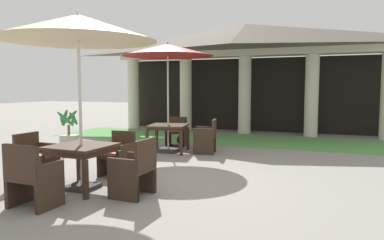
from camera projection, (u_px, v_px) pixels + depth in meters
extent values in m
plane|color=gray|center=(150.00, 182.00, 6.51)|extent=(60.00, 60.00, 0.00)
cylinder|color=beige|center=(134.00, 94.00, 15.07)|extent=(0.46, 0.46, 2.84)
cylinder|color=beige|center=(186.00, 95.00, 14.22)|extent=(0.46, 0.46, 2.84)
cylinder|color=beige|center=(245.00, 95.00, 13.37)|extent=(0.46, 0.46, 2.84)
cylinder|color=beige|center=(312.00, 96.00, 12.52)|extent=(0.46, 0.46, 2.84)
cube|color=beige|center=(245.00, 53.00, 13.23)|extent=(10.25, 0.70, 0.24)
pyramid|color=#665B51|center=(245.00, 37.00, 13.18)|extent=(10.65, 3.02, 0.94)
cube|color=black|center=(250.00, 95.00, 14.21)|extent=(10.05, 0.16, 2.84)
cube|color=#519347|center=(232.00, 139.00, 11.89)|extent=(12.45, 2.77, 0.01)
cube|color=#38281E|center=(81.00, 146.00, 6.02)|extent=(0.98, 0.98, 0.05)
cube|color=#38281E|center=(81.00, 151.00, 6.03)|extent=(0.90, 0.90, 0.09)
cube|color=#38281E|center=(42.00, 174.00, 5.83)|extent=(0.07, 0.07, 0.61)
cube|color=#38281E|center=(86.00, 180.00, 5.48)|extent=(0.07, 0.07, 0.61)
cube|color=#38281E|center=(79.00, 164.00, 6.63)|extent=(0.07, 0.07, 0.61)
cube|color=#38281E|center=(119.00, 168.00, 6.29)|extent=(0.07, 0.07, 0.61)
cube|color=#2D2D2D|center=(82.00, 187.00, 6.08)|extent=(0.47, 0.47, 0.07)
cylinder|color=beige|center=(80.00, 111.00, 5.97)|extent=(0.05, 0.05, 2.63)
cone|color=beige|center=(78.00, 28.00, 5.84)|extent=(2.57, 2.57, 0.43)
sphere|color=beige|center=(78.00, 12.00, 5.82)|extent=(0.06, 0.06, 0.06)
cube|color=#38281E|center=(132.00, 169.00, 5.65)|extent=(0.55, 0.60, 0.07)
cube|color=#C64C38|center=(132.00, 165.00, 5.65)|extent=(0.50, 0.55, 0.05)
cube|color=#38281E|center=(146.00, 154.00, 5.53)|extent=(0.08, 0.58, 0.45)
cube|color=#38281E|center=(123.00, 180.00, 5.42)|extent=(0.53, 0.08, 0.64)
cube|color=#38281E|center=(142.00, 172.00, 5.91)|extent=(0.53, 0.08, 0.64)
cube|color=#38281E|center=(110.00, 186.00, 5.53)|extent=(0.06, 0.06, 0.39)
cube|color=#38281E|center=(129.00, 178.00, 6.00)|extent=(0.06, 0.06, 0.39)
cube|color=#38281E|center=(137.00, 189.00, 5.34)|extent=(0.06, 0.06, 0.39)
cube|color=#38281E|center=(154.00, 181.00, 5.82)|extent=(0.06, 0.06, 0.39)
cube|color=#38281E|center=(35.00, 177.00, 5.13)|extent=(0.63, 0.52, 0.07)
cube|color=#C64C38|center=(34.00, 173.00, 5.13)|extent=(0.58, 0.48, 0.05)
cube|color=#38281E|center=(20.00, 162.00, 4.90)|extent=(0.62, 0.08, 0.46)
cube|color=#38281E|center=(20.00, 182.00, 5.26)|extent=(0.08, 0.50, 0.66)
cube|color=#38281E|center=(50.00, 186.00, 5.03)|extent=(0.08, 0.50, 0.66)
cube|color=#38281E|center=(33.00, 187.00, 5.47)|extent=(0.06, 0.06, 0.40)
cube|color=#38281E|center=(62.00, 191.00, 5.25)|extent=(0.06, 0.06, 0.40)
cube|color=#38281E|center=(8.00, 195.00, 5.06)|extent=(0.06, 0.06, 0.40)
cube|color=#38281E|center=(38.00, 200.00, 4.84)|extent=(0.06, 0.06, 0.40)
cube|color=#38281E|center=(37.00, 159.00, 6.44)|extent=(0.57, 0.56, 0.07)
cube|color=#C64C38|center=(37.00, 156.00, 6.43)|extent=(0.52, 0.51, 0.05)
cube|color=#38281E|center=(26.00, 144.00, 6.52)|extent=(0.08, 0.54, 0.42)
cube|color=#38281E|center=(48.00, 161.00, 6.67)|extent=(0.55, 0.08, 0.69)
cube|color=#38281E|center=(26.00, 167.00, 6.22)|extent=(0.55, 0.08, 0.69)
cube|color=#38281E|center=(58.00, 170.00, 6.58)|extent=(0.06, 0.06, 0.40)
cube|color=#38281E|center=(37.00, 176.00, 6.14)|extent=(0.06, 0.06, 0.40)
cube|color=#38281E|center=(38.00, 168.00, 6.78)|extent=(0.06, 0.06, 0.40)
cube|color=#38281E|center=(17.00, 173.00, 6.34)|extent=(0.06, 0.06, 0.40)
cube|color=#38281E|center=(117.00, 155.00, 6.96)|extent=(0.55, 0.55, 0.07)
cube|color=#C64C38|center=(117.00, 152.00, 6.96)|extent=(0.51, 0.50, 0.05)
cube|color=#38281E|center=(124.00, 141.00, 7.16)|extent=(0.53, 0.08, 0.41)
cube|color=#38281E|center=(127.00, 160.00, 6.87)|extent=(0.08, 0.53, 0.64)
cube|color=#38281E|center=(106.00, 158.00, 7.07)|extent=(0.08, 0.53, 0.64)
cube|color=#38281E|center=(120.00, 170.00, 6.67)|extent=(0.06, 0.06, 0.36)
cube|color=#38281E|center=(99.00, 168.00, 6.86)|extent=(0.06, 0.06, 0.36)
cube|color=#38281E|center=(134.00, 165.00, 7.10)|extent=(0.06, 0.06, 0.36)
cube|color=#38281E|center=(114.00, 163.00, 7.29)|extent=(0.06, 0.06, 0.36)
cube|color=#38281E|center=(168.00, 126.00, 9.51)|extent=(1.12, 1.12, 0.05)
cube|color=#38281E|center=(168.00, 128.00, 9.52)|extent=(1.03, 1.03, 0.05)
cube|color=#38281E|center=(147.00, 142.00, 9.19)|extent=(0.08, 0.08, 0.62)
cube|color=#38281E|center=(181.00, 143.00, 9.03)|extent=(0.08, 0.08, 0.62)
cube|color=#38281E|center=(157.00, 137.00, 10.06)|extent=(0.08, 0.08, 0.62)
cube|color=#38281E|center=(188.00, 138.00, 9.90)|extent=(0.08, 0.08, 0.62)
cube|color=#2D2D2D|center=(168.00, 150.00, 9.57)|extent=(0.54, 0.54, 0.09)
cylinder|color=beige|center=(168.00, 102.00, 9.46)|extent=(0.04, 0.04, 2.64)
cone|color=maroon|center=(168.00, 50.00, 9.34)|extent=(2.38, 2.38, 0.31)
sphere|color=beige|center=(168.00, 43.00, 9.32)|extent=(0.06, 0.06, 0.06)
cube|color=#38281E|center=(205.00, 137.00, 9.36)|extent=(0.62, 0.63, 0.07)
cube|color=#C64C38|center=(205.00, 135.00, 9.36)|extent=(0.57, 0.58, 0.05)
cube|color=#38281E|center=(214.00, 128.00, 9.30)|extent=(0.16, 0.54, 0.42)
cube|color=#38281E|center=(203.00, 142.00, 9.13)|extent=(0.53, 0.16, 0.68)
cube|color=#38281E|center=(206.00, 139.00, 9.61)|extent=(0.53, 0.16, 0.68)
cube|color=#38281E|center=(194.00, 147.00, 9.19)|extent=(0.07, 0.07, 0.39)
cube|color=#38281E|center=(197.00, 144.00, 9.66)|extent=(0.07, 0.07, 0.39)
cube|color=#38281E|center=(213.00, 147.00, 9.11)|extent=(0.07, 0.07, 0.39)
cube|color=#38281E|center=(215.00, 144.00, 9.58)|extent=(0.07, 0.07, 0.39)
cube|color=#38281E|center=(176.00, 132.00, 10.50)|extent=(0.62, 0.59, 0.07)
cube|color=#C64C38|center=(176.00, 130.00, 10.49)|extent=(0.57, 0.54, 0.05)
cube|color=#38281E|center=(178.00, 123.00, 10.70)|extent=(0.54, 0.16, 0.39)
cube|color=#38281E|center=(185.00, 135.00, 10.46)|extent=(0.15, 0.50, 0.65)
cube|color=#38281E|center=(168.00, 135.00, 10.55)|extent=(0.15, 0.50, 0.65)
cube|color=#38281E|center=(183.00, 141.00, 10.26)|extent=(0.07, 0.07, 0.37)
cube|color=#38281E|center=(167.00, 140.00, 10.35)|extent=(0.07, 0.07, 0.37)
cube|color=#38281E|center=(186.00, 139.00, 10.69)|extent=(0.07, 0.07, 0.37)
cube|color=#38281E|center=(170.00, 138.00, 10.78)|extent=(0.07, 0.07, 0.37)
cylinder|color=#B2AD9E|center=(69.00, 142.00, 9.97)|extent=(0.51, 0.51, 0.39)
cylinder|color=brown|center=(69.00, 130.00, 9.94)|extent=(0.07, 0.07, 0.28)
ellipsoid|color=#387F42|center=(74.00, 119.00, 9.86)|extent=(0.13, 0.41, 0.43)
ellipsoid|color=#387F42|center=(73.00, 120.00, 9.98)|extent=(0.32, 0.29, 0.34)
ellipsoid|color=#387F42|center=(70.00, 117.00, 10.10)|extent=(0.45, 0.31, 0.46)
ellipsoid|color=#387F42|center=(65.00, 117.00, 9.94)|extent=(0.12, 0.34, 0.47)
ellipsoid|color=#387F42|center=(62.00, 121.00, 9.83)|extent=(0.36, 0.31, 0.33)
ellipsoid|color=#387F42|center=(65.00, 119.00, 9.69)|extent=(0.51, 0.27, 0.46)
ellipsoid|color=#9E5633|center=(181.00, 139.00, 10.82)|extent=(0.25, 0.25, 0.30)
sphere|color=#9E5633|center=(181.00, 133.00, 10.80)|extent=(0.08, 0.08, 0.08)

